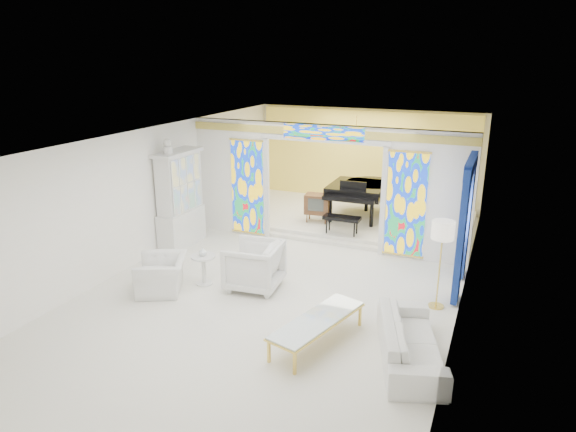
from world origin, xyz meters
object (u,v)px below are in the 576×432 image
at_px(armchair_right, 254,266).
at_px(grand_piano, 364,190).
at_px(sofa, 410,340).
at_px(coffee_table, 318,321).
at_px(armchair_left, 162,274).
at_px(tv_console, 317,204).
at_px(china_cabinet, 180,200).

xyz_separation_m(armchair_right, grand_piano, (0.90, 5.05, 0.48)).
relative_size(sofa, coffee_table, 1.06).
bearing_deg(sofa, armchair_left, 66.79).
bearing_deg(sofa, tv_console, 15.44).
bearing_deg(tv_console, armchair_right, -96.11).
height_order(armchair_left, armchair_right, armchair_right).
xyz_separation_m(coffee_table, tv_console, (-2.03, 5.57, 0.27)).
bearing_deg(tv_console, grand_piano, 35.56).
relative_size(armchair_right, coffee_table, 0.51).
relative_size(grand_piano, tv_console, 3.77).
xyz_separation_m(coffee_table, grand_piano, (-1.01, 6.54, 0.55)).
height_order(armchair_right, sofa, armchair_right).
relative_size(coffee_table, grand_piano, 0.72).
bearing_deg(armchair_left, tv_console, 135.43).
relative_size(armchair_left, armchair_right, 1.00).
xyz_separation_m(armchair_left, grand_piano, (2.55, 5.90, 0.61)).
relative_size(armchair_left, coffee_table, 0.51).
bearing_deg(china_cabinet, armchair_right, -28.63).
xyz_separation_m(armchair_left, tv_console, (1.53, 4.93, 0.33)).
bearing_deg(tv_console, coffee_table, -77.76).
bearing_deg(tv_console, sofa, -64.89).
bearing_deg(armchair_left, armchair_right, 89.87).
bearing_deg(china_cabinet, sofa, -24.93).
height_order(china_cabinet, coffee_table, china_cabinet).
xyz_separation_m(sofa, grand_piano, (-2.50, 6.40, 0.64)).
distance_m(armchair_left, armchair_right, 1.86).
distance_m(coffee_table, tv_console, 5.93).
xyz_separation_m(china_cabinet, tv_console, (2.65, 2.57, -0.49)).
relative_size(armchair_right, sofa, 0.48).
bearing_deg(grand_piano, armchair_right, -101.21).
bearing_deg(armchair_right, armchair_left, -68.72).
xyz_separation_m(grand_piano, tv_console, (-1.02, -0.97, -0.28)).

